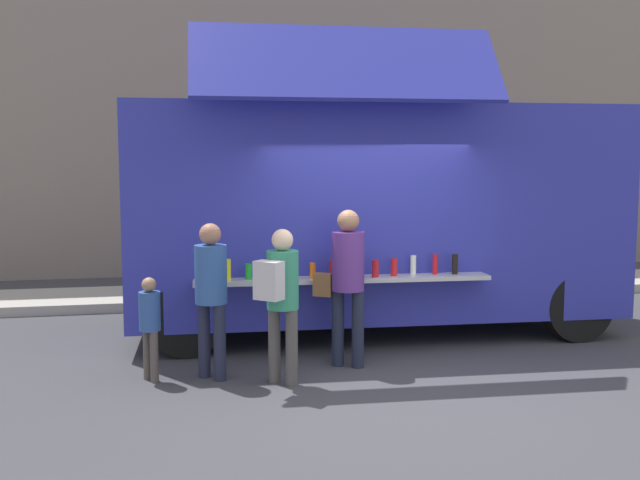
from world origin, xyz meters
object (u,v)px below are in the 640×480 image
(customer_front_ordering, at_px, (347,274))
(child_near_queue, at_px, (150,319))
(customer_mid_with_backpack, at_px, (281,290))
(customer_rear_waiting, at_px, (211,287))
(food_truck_main, at_px, (373,211))
(trash_bin, at_px, (538,263))

(customer_front_ordering, height_order, child_near_queue, customer_front_ordering)
(customer_mid_with_backpack, distance_m, customer_rear_waiting, 0.77)
(child_near_queue, bearing_deg, customer_rear_waiting, -36.20)
(customer_mid_with_backpack, bearing_deg, child_near_queue, 114.28)
(customer_front_ordering, bearing_deg, food_truck_main, 5.13)
(food_truck_main, bearing_deg, customer_front_ordering, -112.29)
(trash_bin, xyz_separation_m, customer_front_ordering, (-4.41, -3.96, 0.54))
(customer_front_ordering, distance_m, child_near_queue, 2.18)
(trash_bin, distance_m, customer_rear_waiting, 7.23)
(food_truck_main, height_order, customer_front_ordering, food_truck_main)
(food_truck_main, distance_m, trash_bin, 4.48)
(food_truck_main, relative_size, customer_mid_with_backpack, 3.97)
(customer_rear_waiting, bearing_deg, customer_mid_with_backpack, -72.20)
(customer_front_ordering, xyz_separation_m, child_near_queue, (-2.14, -0.13, -0.39))
(trash_bin, relative_size, customer_rear_waiting, 0.62)
(food_truck_main, bearing_deg, trash_bin, 34.63)
(trash_bin, relative_size, customer_mid_with_backpack, 0.63)
(customer_mid_with_backpack, bearing_deg, trash_bin, -8.37)
(customer_rear_waiting, bearing_deg, food_truck_main, -6.55)
(customer_front_ordering, distance_m, customer_mid_with_backpack, 0.97)
(food_truck_main, bearing_deg, customer_rear_waiting, -138.92)
(trash_bin, height_order, customer_mid_with_backpack, customer_mid_with_backpack)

